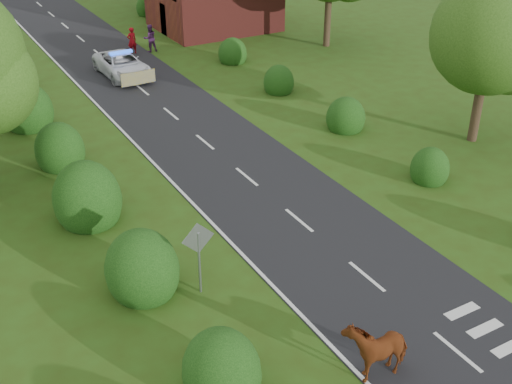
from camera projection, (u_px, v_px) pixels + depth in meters
ground at (367, 277)px, 20.80m from camera, size 120.00×120.00×0.00m
road at (179, 120)px, 32.15m from camera, size 6.00×70.00×0.02m
road_markings at (165, 142)px, 29.88m from camera, size 4.96×70.00×0.01m
hedgerow_left at (65, 162)px, 26.45m from camera, size 2.75×50.41×3.00m
hedgerow_right at (331, 110)px, 31.88m from camera, size 2.10×45.78×2.10m
tree_right_a at (496, 40)px, 27.81m from camera, size 5.33×5.20×7.56m
road_sign at (199, 248)px, 19.33m from camera, size 1.06×0.08×2.53m
cow at (376, 349)px, 16.88m from camera, size 2.00×1.10×1.40m
police_van at (122, 65)px, 37.74m from camera, size 2.36×5.00×1.51m
pedestrian_red at (132, 41)px, 41.51m from camera, size 0.68×0.49×1.73m
pedestrian_purple at (150, 38)px, 41.94m from camera, size 0.88×0.69×1.79m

